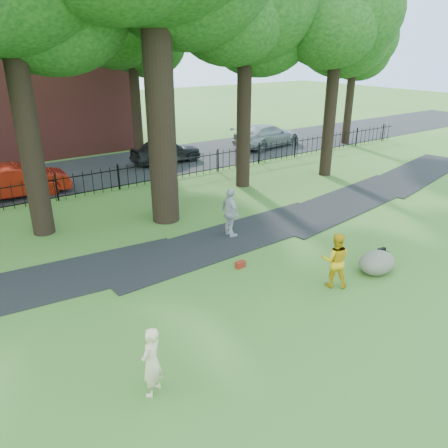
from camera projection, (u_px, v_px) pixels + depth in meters
ground at (278, 292)px, 12.83m from camera, size 120.00×120.00×0.00m
footpath at (229, 239)px, 16.32m from camera, size 36.07×3.85×0.03m
street at (92, 172)px, 24.98m from camera, size 80.00×7.00×0.02m
iron_fence at (118, 178)px, 21.71m from camera, size 44.00×0.04×1.20m
tree_row at (150, 4)px, 16.39m from camera, size 26.82×7.96×12.42m
woman at (152, 362)px, 8.82m from camera, size 0.69×0.63×1.58m
man at (335, 260)px, 12.86m from camera, size 1.05×1.04×1.71m
pedestrian at (230, 213)px, 16.21m from camera, size 0.55×1.14×1.89m
boulder at (377, 261)px, 13.85m from camera, size 1.46×1.22×0.75m
backpack at (381, 255)px, 14.71m from camera, size 0.44×0.31×0.31m
red_bag at (240, 264)px, 14.21m from camera, size 0.33×0.23×0.21m
red_sedan at (18, 181)px, 20.71m from camera, size 4.72×1.83×1.53m
grey_car at (166, 151)px, 26.71m from camera, size 4.35×1.79×1.48m
silver_car at (267, 136)px, 30.90m from camera, size 5.70×2.94×1.58m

